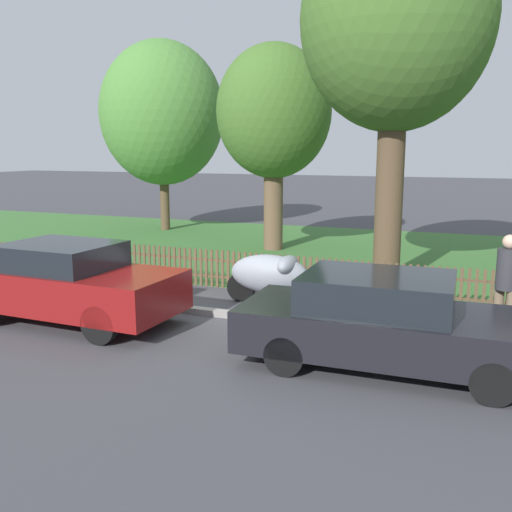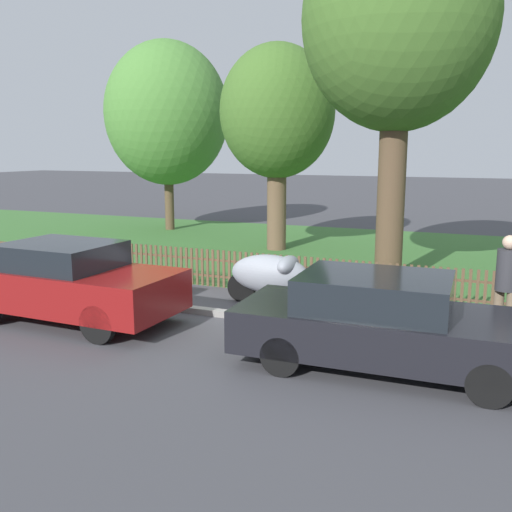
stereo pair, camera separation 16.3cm
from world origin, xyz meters
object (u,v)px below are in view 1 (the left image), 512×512
(parked_car_navy_estate, at_px, (388,322))
(pedestrian_near_fence, at_px, (507,281))
(parked_car_black_saloon, at_px, (69,282))
(covered_motorcycle, at_px, (271,274))
(tree_mid_park, at_px, (397,23))
(tree_nearest_kerb, at_px, (162,114))
(tree_behind_motorcycle, at_px, (274,113))

(parked_car_navy_estate, distance_m, pedestrian_near_fence, 2.60)
(pedestrian_near_fence, bearing_deg, parked_car_black_saloon, -124.01)
(covered_motorcycle, distance_m, pedestrian_near_fence, 4.46)
(parked_car_black_saloon, xyz_separation_m, covered_motorcycle, (3.06, 2.51, -0.11))
(tree_mid_park, bearing_deg, covered_motorcycle, -123.91)
(parked_car_navy_estate, distance_m, tree_nearest_kerb, 16.17)
(tree_behind_motorcycle, bearing_deg, pedestrian_near_fence, -45.78)
(covered_motorcycle, height_order, tree_nearest_kerb, tree_nearest_kerb)
(tree_mid_park, bearing_deg, pedestrian_near_fence, -53.52)
(tree_nearest_kerb, distance_m, tree_behind_motorcycle, 6.21)
(parked_car_black_saloon, relative_size, covered_motorcycle, 2.21)
(tree_behind_motorcycle, relative_size, tree_mid_park, 0.75)
(tree_mid_park, bearing_deg, parked_car_black_saloon, -132.99)
(tree_nearest_kerb, bearing_deg, tree_mid_park, -32.18)
(tree_nearest_kerb, distance_m, pedestrian_near_fence, 15.93)
(tree_behind_motorcycle, xyz_separation_m, tree_mid_park, (4.15, -3.45, 1.67))
(pedestrian_near_fence, bearing_deg, tree_mid_park, 168.20)
(tree_nearest_kerb, bearing_deg, covered_motorcycle, -48.65)
(parked_car_black_saloon, relative_size, parked_car_navy_estate, 0.93)
(parked_car_black_saloon, xyz_separation_m, pedestrian_near_fence, (7.47, 1.90, 0.26))
(tree_behind_motorcycle, bearing_deg, tree_nearest_kerb, 154.37)
(covered_motorcycle, xyz_separation_m, pedestrian_near_fence, (4.40, -0.61, 0.37))
(tree_nearest_kerb, height_order, tree_behind_motorcycle, tree_nearest_kerb)
(parked_car_black_saloon, distance_m, tree_mid_park, 8.91)
(parked_car_navy_estate, bearing_deg, tree_mid_park, 98.05)
(parked_car_navy_estate, relative_size, pedestrian_near_fence, 2.49)
(parked_car_black_saloon, distance_m, parked_car_navy_estate, 5.85)
(tree_nearest_kerb, relative_size, tree_behind_motorcycle, 1.14)
(parked_car_navy_estate, height_order, tree_behind_motorcycle, tree_behind_motorcycle)
(parked_car_black_saloon, distance_m, tree_nearest_kerb, 12.97)
(covered_motorcycle, bearing_deg, tree_mid_park, 54.76)
(parked_car_navy_estate, height_order, tree_nearest_kerb, tree_nearest_kerb)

